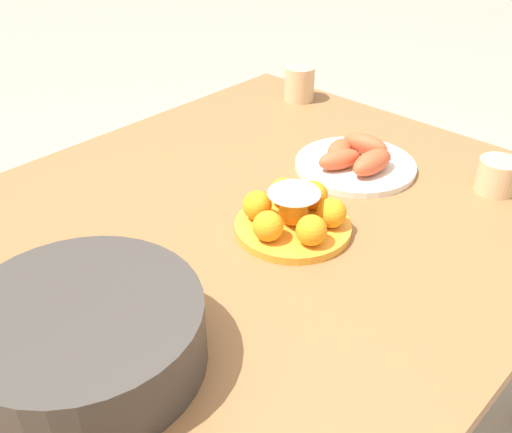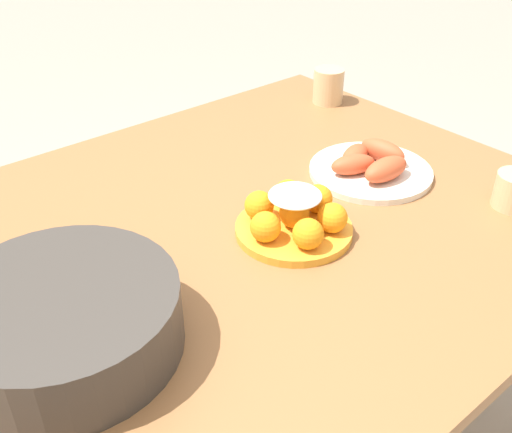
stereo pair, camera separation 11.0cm
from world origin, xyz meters
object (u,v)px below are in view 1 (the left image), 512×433
dining_table (220,273)px  cup_far (497,176)px  cup_near (299,83)px  cake_plate (294,214)px  seafood_platter (356,160)px  serving_bowl (84,334)px

dining_table → cup_far: cup_far is taller
cup_near → cup_far: size_ratio=1.15×
cake_plate → cup_far: cake_plate is taller
dining_table → cup_near: size_ratio=15.35×
seafood_platter → cup_near: size_ratio=2.85×
cake_plate → seafood_platter: size_ratio=0.82×
seafood_platter → cup_far: 0.30m
dining_table → seafood_platter: (-0.40, 0.03, 0.10)m
seafood_platter → cup_far: size_ratio=3.26×
serving_bowl → dining_table: bearing=-165.8°
cake_plate → serving_bowl: serving_bowl is taller
seafood_platter → dining_table: bearing=-4.0°
dining_table → cake_plate: cake_plate is taller
dining_table → cup_far: bearing=150.0°
dining_table → seafood_platter: bearing=176.0°
dining_table → cake_plate: size_ratio=6.56×
seafood_platter → cup_near: bearing=-123.0°
dining_table → seafood_platter: size_ratio=5.40×
cake_plate → cup_near: cup_near is taller
serving_bowl → cup_near: size_ratio=3.59×
cake_plate → dining_table: bearing=-35.6°
serving_bowl → seafood_platter: bearing=-175.5°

